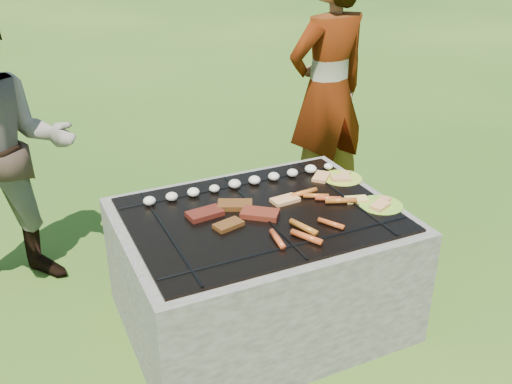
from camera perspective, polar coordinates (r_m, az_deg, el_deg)
lawn at (r=3.00m, az=0.41°, el=-12.49°), size 60.00×60.00×0.00m
fire_pit at (r=2.83m, az=0.43°, el=-8.02°), size 1.30×1.00×0.62m
mushrooms at (r=2.91m, az=-1.44°, el=0.93°), size 1.05×0.06×0.04m
pork_slabs at (r=2.64m, az=-2.24°, el=-2.07°), size 0.41×0.30×0.03m
sausages at (r=2.63m, az=5.70°, el=-2.27°), size 0.54×0.47×0.03m
bread_on_grate at (r=2.87m, az=5.85°, el=0.08°), size 0.45×0.42×0.02m
plate_far at (r=3.05m, az=8.58°, el=1.35°), size 0.28×0.28×0.03m
plate_near at (r=2.80m, az=12.37°, el=-1.32°), size 0.26×0.26×0.03m
cook at (r=3.77m, az=7.18°, el=9.88°), size 0.65×0.48×1.66m
bystander at (r=3.16m, az=-24.08°, el=3.29°), size 0.76×0.59×1.53m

